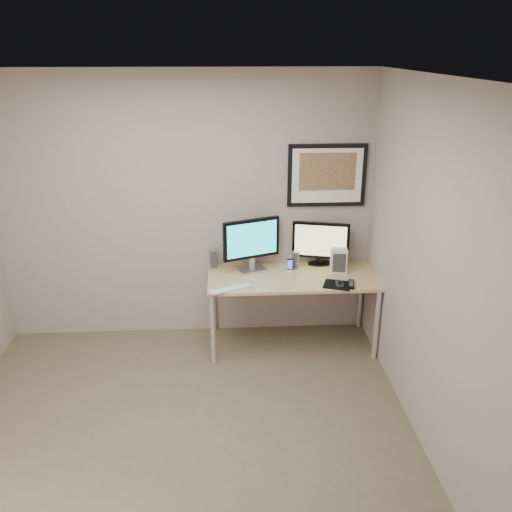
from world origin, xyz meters
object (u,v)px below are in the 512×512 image
at_px(desk, 292,282).
at_px(speaker_left, 213,259).
at_px(monitor_tv, 321,242).
at_px(speaker_right, 296,260).
at_px(phone_dock, 290,265).
at_px(fan_unit, 339,261).
at_px(keyboard, 230,289).
at_px(monitor_large, 251,243).
at_px(framed_art, 327,175).

relative_size(desk, speaker_left, 8.00).
height_order(monitor_tv, speaker_right, monitor_tv).
distance_m(speaker_right, phone_dock, 0.09).
height_order(speaker_left, fan_unit, fan_unit).
bearing_deg(desk, keyboard, -155.43).
bearing_deg(keyboard, monitor_large, 39.03).
distance_m(speaker_left, phone_dock, 0.75).
bearing_deg(monitor_large, speaker_right, -17.62).
distance_m(framed_art, monitor_tv, 0.66).
distance_m(monitor_tv, fan_unit, 0.28).
height_order(framed_art, keyboard, framed_art).
bearing_deg(speaker_left, framed_art, -1.71).
height_order(keyboard, fan_unit, fan_unit).
relative_size(framed_art, monitor_large, 1.37).
relative_size(speaker_left, fan_unit, 0.85).
relative_size(speaker_left, speaker_right, 1.11).
relative_size(framed_art, keyboard, 1.93).
height_order(monitor_large, speaker_left, monitor_large).
bearing_deg(fan_unit, speaker_right, 169.61).
bearing_deg(desk, framed_art, 43.46).
bearing_deg(speaker_left, keyboard, -79.68).
xyz_separation_m(keyboard, fan_unit, (1.05, 0.34, 0.11)).
distance_m(framed_art, keyboard, 1.43).
bearing_deg(keyboard, fan_unit, -6.57).
xyz_separation_m(monitor_tv, phone_dock, (-0.32, -0.15, -0.17)).
bearing_deg(desk, speaker_right, 74.40).
xyz_separation_m(framed_art, monitor_tv, (-0.04, -0.06, -0.66)).
relative_size(keyboard, fan_unit, 1.64).
bearing_deg(framed_art, speaker_left, -175.44).
relative_size(desk, speaker_right, 8.89).
xyz_separation_m(speaker_right, phone_dock, (-0.06, -0.06, -0.03)).
relative_size(speaker_right, keyboard, 0.46).
xyz_separation_m(desk, phone_dock, (-0.01, 0.12, 0.13)).
distance_m(speaker_left, speaker_right, 0.80).
xyz_separation_m(phone_dock, fan_unit, (0.46, -0.05, 0.05)).
bearing_deg(monitor_tv, speaker_right, -147.32).
bearing_deg(speaker_right, monitor_tv, 37.32).
relative_size(monitor_large, phone_dock, 4.22).
bearing_deg(speaker_right, speaker_left, -165.58).
distance_m(monitor_large, fan_unit, 0.86).
relative_size(desk, fan_unit, 6.77).
xyz_separation_m(speaker_left, phone_dock, (0.74, -0.12, -0.04)).
relative_size(speaker_left, phone_dock, 1.55).
distance_m(desk, monitor_large, 0.54).
xyz_separation_m(framed_art, monitor_large, (-0.73, -0.17, -0.60)).
xyz_separation_m(framed_art, speaker_right, (-0.30, -0.14, -0.80)).
bearing_deg(monitor_tv, monitor_large, -156.93).
distance_m(monitor_large, speaker_left, 0.42).
bearing_deg(keyboard, framed_art, 7.97).
bearing_deg(fan_unit, speaker_left, 177.72).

